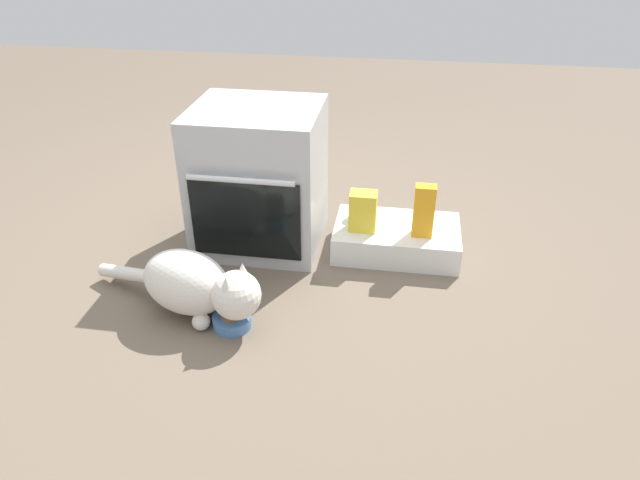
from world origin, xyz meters
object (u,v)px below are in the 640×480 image
Objects in this scene: oven at (259,178)px; soda_can at (362,203)px; juice_carton at (424,211)px; snack_bag at (363,211)px; pantry_cabinet at (396,238)px; food_bowl at (232,320)px; cat at (196,285)px.

oven is 0.49m from soda_can.
soda_can is at bearing 151.56° from juice_carton.
juice_carton is (0.27, -0.01, 0.03)m from snack_bag.
soda_can reaches higher than pantry_cabinet.
soda_can is at bearing 151.91° from pantry_cabinet.
pantry_cabinet is 3.80× the size of food_bowl.
soda_can is at bearing 96.52° from snack_bag.
oven is at bearing 93.52° from food_bowl.
pantry_cabinet reaches higher than food_bowl.
juice_carton is (0.86, 0.54, 0.11)m from cat.
snack_bag reaches higher than cat.
cat is 4.29× the size of snack_bag.
soda_can reaches higher than food_bowl.
juice_carton is at bearing -28.44° from soda_can.
snack_bag is (-0.16, -0.05, 0.16)m from pantry_cabinet.
food_bowl is (0.04, -0.65, -0.30)m from oven.
juice_carton reaches higher than food_bowl.
snack_bag reaches higher than soda_can.
juice_carton is at bearing -4.89° from oven.
juice_carton is (0.71, 0.59, 0.22)m from food_bowl.
pantry_cabinet is 0.23m from soda_can.
juice_carton reaches higher than pantry_cabinet.
oven is 0.69m from pantry_cabinet.
food_bowl is at bearing -119.92° from soda_can.
oven is at bearing 174.00° from snack_bag.
oven is 3.62× the size of snack_bag.
oven is 0.84× the size of cat.
cat reaches higher than food_bowl.
snack_bag is 1.50× the size of soda_can.
pantry_cabinet is (0.64, -0.00, -0.26)m from oven.
oven is at bearing 179.67° from pantry_cabinet.
pantry_cabinet is 0.23m from snack_bag.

